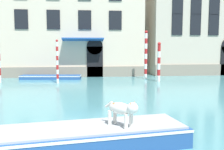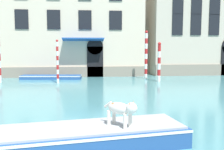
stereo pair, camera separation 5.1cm
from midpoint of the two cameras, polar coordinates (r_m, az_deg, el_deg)
The scene contains 8 objects.
palazzo_left at distance 29.87m, azimuth -8.92°, elevation 14.20°, with size 15.27×7.40×14.56m.
palazzo_right at distance 32.68m, azimuth 18.97°, elevation 11.14°, with size 12.41×6.13×12.16m.
boat_foreground at distance 8.20m, azimuth -9.63°, elevation -13.31°, with size 7.58×2.84×0.66m.
dog_on_deck at distance 7.98m, azimuth 2.30°, elevation -7.44°, with size 0.93×0.98×0.82m.
boat_moored_near_palazzo at distance 25.57m, azimuth -13.05°, elevation -0.41°, with size 5.80×1.97×0.36m.
mooring_pole_0 at distance 22.38m, azimuth -11.71°, elevation 2.93°, with size 0.20×0.20×3.66m.
mooring_pole_1 at distance 25.07m, azimuth 7.49°, elevation 4.41°, with size 0.28×0.28×4.57m.
mooring_pole_2 at distance 23.37m, azimuth 10.28°, elevation 2.86°, with size 0.28×0.28×3.45m.
Camera 2 is at (1.37, -3.81, 3.08)m, focal length 42.00 mm.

